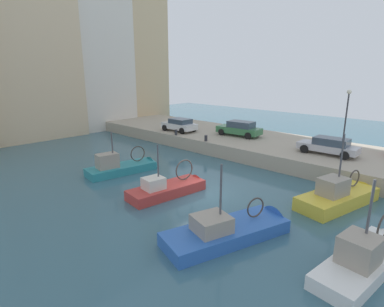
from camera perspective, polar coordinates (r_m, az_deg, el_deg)
The scene contains 16 objects.
water_surface at distance 19.76m, azimuth 1.66°, elevation -7.20°, with size 80.00×80.00×0.00m, color #386070.
quay_wall at distance 28.77m, azimuth 17.16°, elevation 0.54°, with size 9.00×56.00×1.20m, color #ADA08C.
fishing_boat_blue at distance 15.01m, azimuth 7.70°, elevation -14.57°, with size 7.04×3.87×4.59m.
fishing_boat_red at distance 19.65m, azimuth -3.78°, elevation -7.05°, with size 5.92×2.46×4.08m.
fishing_boat_teal at distance 24.16m, azimuth -12.17°, elevation -2.96°, with size 6.11×2.71×4.03m.
fishing_boat_white at distance 14.68m, azimuth 29.54°, elevation -17.01°, with size 6.53×2.45×4.50m.
fishing_boat_yellow at distance 20.10m, azimuth 25.67°, elevation -7.96°, with size 6.47×3.24×5.06m.
parked_car_green at distance 30.98m, azimuth 8.76°, elevation 4.60°, with size 2.27×4.53×1.47m.
parked_car_silver at distance 26.04m, azimuth 23.93°, elevation 1.32°, with size 1.92×4.44×1.32m.
parked_car_white at distance 33.06m, azimuth -2.32°, elevation 5.34°, with size 2.08×3.87×1.36m.
mooring_bollard_mid at distance 28.41m, azimuth 2.59°, elevation 2.84°, with size 0.28×0.28×0.55m, color #2D2D33.
mooring_bollard_north at distance 31.12m, azimuth -2.99°, elevation 3.91°, with size 0.28×0.28×0.55m, color #2D2D33.
quay_streetlamp at distance 28.01m, azimuth 26.69°, elevation 7.27°, with size 0.36×0.36×4.83m.
waterfront_building_west at distance 44.09m, azimuth -19.22°, elevation 20.42°, with size 10.05×7.82×24.34m.
waterfront_building_west_mid at distance 47.84m, azimuth -10.69°, elevation 20.00°, with size 7.40×7.04×23.56m.
waterfront_building_central at distance 41.05m, azimuth -29.82°, elevation 19.13°, with size 11.08×8.95×23.41m.
Camera 1 is at (-13.64, -12.18, 7.49)m, focal length 28.91 mm.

